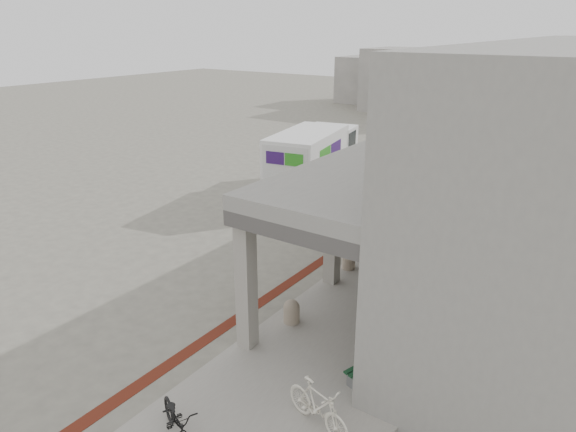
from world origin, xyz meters
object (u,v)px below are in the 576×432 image
Objects in this scene: bicycle_black at (177,421)px; utility_cabinet at (407,278)px; fedex_truck at (314,159)px; bicycle_cream at (318,406)px; bench at (378,364)px.

utility_cabinet is at bearing 16.93° from bicycle_black.
utility_cabinet is (7.54, -7.04, -0.93)m from fedex_truck.
bicycle_cream is at bearing -76.69° from utility_cabinet.
bench is at bearing -62.80° from fedex_truck.
bicycle_cream is (0.62, -5.80, -0.07)m from utility_cabinet.
fedex_truck is 4.50× the size of bicycle_cream.
bench is (8.44, -10.78, -1.20)m from fedex_truck.
utility_cabinet reaches higher than bicycle_black.
utility_cabinet is 5.84m from bicycle_cream.
bench is 1.12× the size of bicycle_black.
bicycle_black is (6.19, -14.60, -1.07)m from fedex_truck.
bench is 3.85m from utility_cabinet.
utility_cabinet is 0.70× the size of bicycle_black.
fedex_truck is 10.36m from utility_cabinet.
fedex_truck is 4.12× the size of bench.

